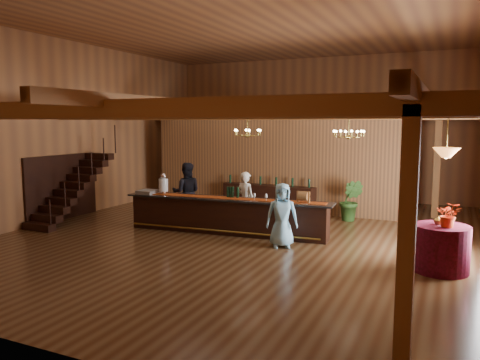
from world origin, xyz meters
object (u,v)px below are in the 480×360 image
at_px(chandelier_left, 248,132).
at_px(bartender, 246,200).
at_px(round_table, 441,248).
at_px(tasting_bar, 227,215).
at_px(raffle_drum, 303,196).
at_px(floor_plant, 351,200).
at_px(pendant_lamp, 446,153).
at_px(guest, 282,215).
at_px(chandelier_right, 349,133).
at_px(staff_second, 186,192).
at_px(beverage_dispenser, 163,184).
at_px(backbar_shelf, 268,198).

xyz_separation_m(chandelier_left, bartender, (0.07, -0.28, -1.90)).
bearing_deg(round_table, tasting_bar, 167.99).
height_order(raffle_drum, floor_plant, floor_plant).
relative_size(pendant_lamp, guest, 0.58).
height_order(chandelier_right, floor_plant, chandelier_right).
bearing_deg(chandelier_right, chandelier_left, -178.26).
height_order(chandelier_right, staff_second, chandelier_right).
relative_size(round_table, bartender, 0.67).
bearing_deg(beverage_dispenser, floor_plant, 33.19).
relative_size(chandelier_left, bartender, 0.49).
distance_m(tasting_bar, floor_plant, 4.05).
distance_m(round_table, guest, 3.58).
bearing_deg(pendant_lamp, chandelier_right, 136.75).
bearing_deg(bartender, chandelier_left, -59.85).
bearing_deg(backbar_shelf, floor_plant, -2.11).
distance_m(backbar_shelf, pendant_lamp, 7.29).
bearing_deg(bartender, chandelier_right, -156.01).
bearing_deg(pendant_lamp, bartender, 160.05).
bearing_deg(beverage_dispenser, round_table, -8.10).
relative_size(tasting_bar, bartender, 3.58).
distance_m(raffle_drum, chandelier_right, 2.05).
xyz_separation_m(beverage_dispenser, guest, (3.78, -0.62, -0.47)).
bearing_deg(round_table, pendant_lamp, 0.00).
distance_m(backbar_shelf, staff_second, 3.03).
distance_m(tasting_bar, chandelier_left, 2.44).
bearing_deg(beverage_dispenser, guest, -9.23).
height_order(backbar_shelf, guest, guest).
height_order(chandelier_left, bartender, chandelier_left).
xyz_separation_m(pendant_lamp, floor_plant, (-2.63, 4.11, -1.77)).
bearing_deg(floor_plant, beverage_dispenser, -146.81).
bearing_deg(bartender, guest, 154.28).
bearing_deg(pendant_lamp, round_table, 0.00).
bearing_deg(chandelier_right, raffle_drum, -132.77).
bearing_deg(backbar_shelf, chandelier_left, -79.20).
xyz_separation_m(tasting_bar, raffle_drum, (2.11, 0.12, 0.65)).
xyz_separation_m(backbar_shelf, round_table, (5.45, -4.44, 0.02)).
distance_m(round_table, chandelier_right, 3.95).
height_order(tasting_bar, chandelier_left, chandelier_left).
height_order(backbar_shelf, bartender, bartender).
relative_size(backbar_shelf, floor_plant, 2.54).
bearing_deg(chandelier_right, backbar_shelf, 144.32).
bearing_deg(pendant_lamp, floor_plant, 122.61).
height_order(round_table, pendant_lamp, pendant_lamp).
height_order(beverage_dispenser, bartender, bartender).
distance_m(beverage_dispenser, chandelier_left, 2.81).
relative_size(pendant_lamp, floor_plant, 0.71).
distance_m(chandelier_left, staff_second, 2.65).
bearing_deg(pendant_lamp, guest, 173.13).
height_order(chandelier_left, pendant_lamp, same).
relative_size(backbar_shelf, chandelier_left, 4.02).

